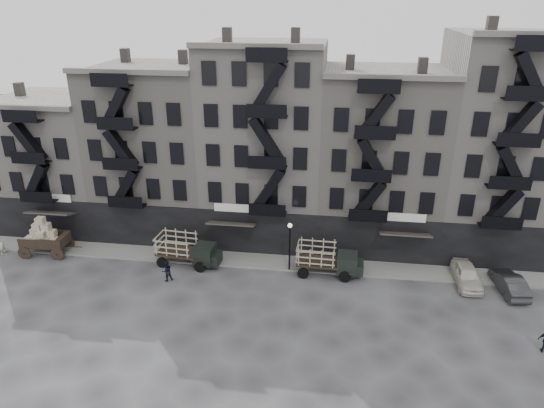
# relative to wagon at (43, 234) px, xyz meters

# --- Properties ---
(ground) EXTENTS (140.00, 140.00, 0.00)m
(ground) POSITION_rel_wagon_xyz_m (18.11, -2.61, -1.92)
(ground) COLOR #38383A
(ground) RESTS_ON ground
(sidewalk) EXTENTS (55.00, 2.50, 0.15)m
(sidewalk) POSITION_rel_wagon_xyz_m (18.11, 1.14, -1.85)
(sidewalk) COLOR slate
(sidewalk) RESTS_ON ground
(building_west) EXTENTS (10.00, 11.35, 13.20)m
(building_west) POSITION_rel_wagon_xyz_m (-1.89, 7.22, 4.08)
(building_west) COLOR gray
(building_west) RESTS_ON ground
(building_midwest) EXTENTS (10.00, 11.35, 16.20)m
(building_midwest) POSITION_rel_wagon_xyz_m (8.11, 7.22, 5.58)
(building_midwest) COLOR gray
(building_midwest) RESTS_ON ground
(building_center) EXTENTS (10.00, 11.35, 18.20)m
(building_center) POSITION_rel_wagon_xyz_m (18.11, 7.22, 6.58)
(building_center) COLOR gray
(building_center) RESTS_ON ground
(building_mideast) EXTENTS (10.00, 11.35, 16.20)m
(building_mideast) POSITION_rel_wagon_xyz_m (28.11, 7.22, 5.58)
(building_mideast) COLOR gray
(building_mideast) RESTS_ON ground
(building_east) EXTENTS (10.00, 11.35, 19.20)m
(building_east) POSITION_rel_wagon_xyz_m (38.11, 7.22, 7.08)
(building_east) COLOR gray
(building_east) RESTS_ON ground
(lamp_post) EXTENTS (0.36, 0.36, 4.28)m
(lamp_post) POSITION_rel_wagon_xyz_m (21.11, -0.01, 0.86)
(lamp_post) COLOR black
(lamp_post) RESTS_ON ground
(wagon) EXTENTS (4.11, 2.40, 3.37)m
(wagon) POSITION_rel_wagon_xyz_m (0.00, 0.00, 0.00)
(wagon) COLOR black
(wagon) RESTS_ON ground
(stake_truck_west) EXTENTS (5.40, 2.57, 2.63)m
(stake_truck_west) POSITION_rel_wagon_xyz_m (12.62, -0.02, -0.42)
(stake_truck_west) COLOR black
(stake_truck_west) RESTS_ON ground
(stake_truck_east) EXTENTS (5.29, 2.32, 2.62)m
(stake_truck_east) POSITION_rel_wagon_xyz_m (24.16, -0.01, -0.43)
(stake_truck_east) COLOR black
(stake_truck_east) RESTS_ON ground
(car_east) EXTENTS (1.88, 4.44, 1.50)m
(car_east) POSITION_rel_wagon_xyz_m (34.85, -0.01, -1.18)
(car_east) COLOR beige
(car_east) RESTS_ON ground
(car_far) EXTENTS (2.00, 4.52, 1.44)m
(car_far) POSITION_rel_wagon_xyz_m (37.79, -0.68, -1.20)
(car_far) COLOR #272729
(car_far) RESTS_ON ground
(pedestrian_mid) EXTENTS (1.05, 1.00, 1.70)m
(pedestrian_mid) POSITION_rel_wagon_xyz_m (11.81, -2.71, -1.07)
(pedestrian_mid) COLOR black
(pedestrian_mid) RESTS_ON ground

